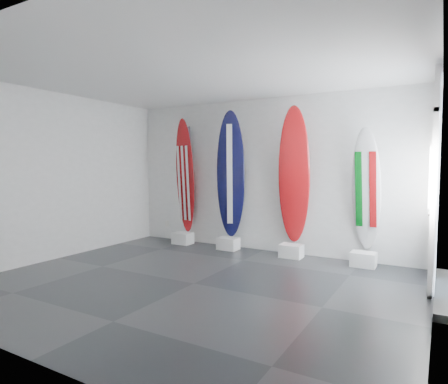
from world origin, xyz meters
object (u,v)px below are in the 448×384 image
Objects in this scene: surfboard_usa at (185,176)px; surfboard_navy at (231,174)px; surfboard_swiss at (294,176)px; surfboard_italy at (366,190)px.

surfboard_usa is 0.96× the size of surfboard_navy.
surfboard_usa is at bearing 163.26° from surfboard_navy.
surfboard_swiss reaches higher than surfboard_italy.
surfboard_usa is at bearing -176.15° from surfboard_italy.
surfboard_usa is at bearing 166.08° from surfboard_swiss.
surfboard_italy is (2.60, 0.00, -0.23)m from surfboard_navy.
surfboard_navy reaches higher than surfboard_swiss.
surfboard_navy reaches higher than surfboard_usa.
surfboard_usa is 2.46m from surfboard_swiss.
surfboard_navy is at bearing 166.08° from surfboard_swiss.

